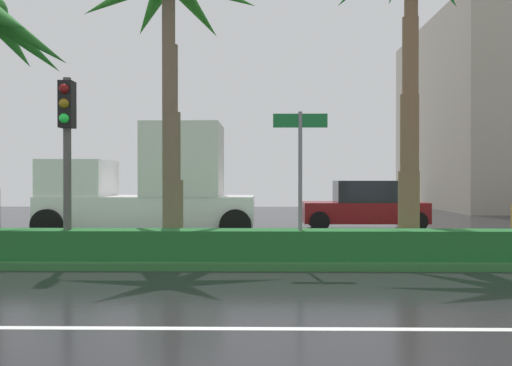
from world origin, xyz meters
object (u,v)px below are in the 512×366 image
Objects in this scene: street_name_sign at (300,165)px; car_in_traffic_leading at (365,206)px; traffic_signal_median_left at (67,134)px; box_truck_lead at (152,187)px; palm_tree_centre_left at (170,16)px.

car_in_traffic_leading is at bearing 71.02° from street_name_sign.
car_in_traffic_leading is (7.63, 8.23, -1.88)m from traffic_signal_median_left.
traffic_signal_median_left reaches higher than box_truck_lead.
traffic_signal_median_left is 5.72m from box_truck_lead.
box_truck_lead reaches higher than car_in_traffic_leading.
palm_tree_centre_left reaches higher than street_name_sign.
box_truck_lead is (-1.19, 3.70, -4.12)m from palm_tree_centre_left.
box_truck_lead is at bearing 83.81° from traffic_signal_median_left.
box_truck_lead is 1.49× the size of car_in_traffic_leading.
street_name_sign is 0.70× the size of car_in_traffic_leading.
street_name_sign is at bearing 71.02° from car_in_traffic_leading.
car_in_traffic_leading is (7.03, 2.67, -0.72)m from box_truck_lead.
car_in_traffic_leading is at bearing 47.50° from palm_tree_centre_left.
car_in_traffic_leading is (5.84, 6.37, -4.85)m from palm_tree_centre_left.
box_truck_lead is at bearing 20.78° from car_in_traffic_leading.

